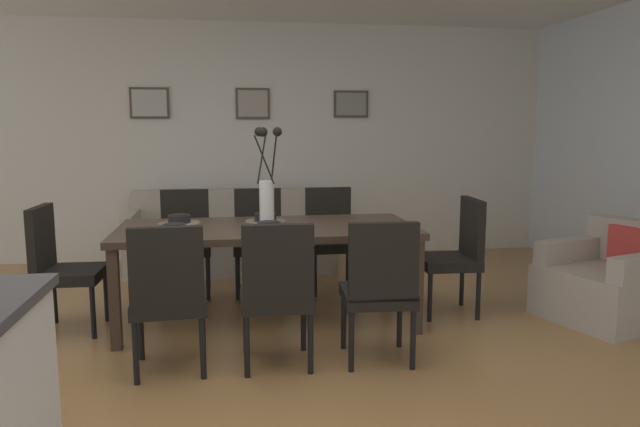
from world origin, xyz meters
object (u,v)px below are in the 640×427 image
dining_chair_near_right (185,237)px  dining_table (267,235)px  dining_chair_mid_left (380,285)px  dining_chair_head_west (59,262)px  centerpiece_vase (267,188)px  bowl_near_left (174,228)px  armchair (610,283)px  dining_chair_mid_right (330,233)px  dining_chair_far_right (258,235)px  framed_picture_left (150,103)px  dining_chair_far_left (277,288)px  dining_chair_head_east (457,250)px  bowl_far_right (265,216)px  bowl_far_left (269,226)px  framed_picture_center (253,104)px  framed_picture_right (351,104)px  sofa (232,241)px  dining_chair_near_left (168,292)px  bowl_near_right (179,218)px

dining_chair_near_right → dining_table: bearing=-53.1°
dining_chair_mid_left → dining_chair_head_west: (-2.13, 0.93, 0.00)m
centerpiece_vase → bowl_near_left: (-0.66, -0.22, -0.24)m
armchair → dining_chair_mid_right: bearing=148.8°
dining_chair_head_west → dining_chair_far_right: bearing=30.2°
framed_picture_left → centerpiece_vase: bearing=-64.2°
dining_chair_far_left → centerpiece_vase: (0.00, 0.90, 0.51)m
dining_chair_mid_left → armchair: (1.97, 0.59, -0.23)m
bowl_near_left → dining_chair_head_east: bearing=5.4°
dining_chair_mid_right → armchair: bearing=-31.2°
dining_chair_near_right → dining_chair_mid_right: bearing=-1.0°
bowl_far_right → dining_chair_far_right: bearing=92.3°
dining_chair_head_east → bowl_far_right: 1.54m
dining_chair_mid_right → bowl_near_left: bearing=-139.8°
dining_chair_mid_left → bowl_near_left: bearing=151.7°
bowl_near_left → armchair: bearing=-1.9°
bowl_far_left → framed_picture_left: framed_picture_left is taller
dining_chair_head_west → framed_picture_center: size_ratio=2.47×
dining_chair_far_right → bowl_near_left: bearing=-120.1°
framed_picture_center → framed_picture_right: size_ratio=0.95×
framed_picture_left → dining_chair_far_right: bearing=-52.8°
sofa → dining_chair_head_west: bearing=-124.6°
dining_chair_near_right → sofa: (0.41, 0.92, -0.23)m
dining_chair_near_right → bowl_near_left: 1.14m
bowl_far_right → armchair: 2.71m
dining_chair_far_left → armchair: 2.68m
dining_chair_head_west → framed_picture_center: 2.98m
bowl_far_right → dining_table: bearing=-90.0°
sofa → dining_chair_far_right: bearing=-76.0°
dining_chair_near_right → dining_chair_mid_right: 1.30m
sofa → framed_picture_center: 1.54m
dining_chair_far_left → dining_chair_far_right: bearing=90.9°
dining_chair_mid_right → dining_chair_head_west: same height
dining_chair_head_east → dining_chair_mid_left: bearing=-133.6°
centerpiece_vase → framed_picture_left: 2.64m
sofa → framed_picture_right: 2.04m
dining_table → framed_picture_right: (1.10, 2.29, 1.05)m
dining_chair_far_left → framed_picture_center: (-0.00, 3.19, 1.21)m
dining_chair_near_right → bowl_far_right: bearing=-45.1°
dining_chair_head_east → framed_picture_center: size_ratio=2.47×
dining_table → framed_picture_center: size_ratio=5.91×
framed_picture_right → dining_table: bearing=-115.7°
bowl_near_left → dining_chair_mid_right: bearing=40.2°
sofa → bowl_far_right: bearing=-80.7°
dining_table → centerpiece_vase: centerpiece_vase is taller
dining_chair_far_right → dining_chair_mid_right: 0.65m
dining_chair_far_left → bowl_far_right: size_ratio=5.41×
dining_chair_near_left → sofa: bearing=81.9°
bowl_near_right → framed_picture_right: bearing=49.6°
bowl_near_right → bowl_far_left: 0.79m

